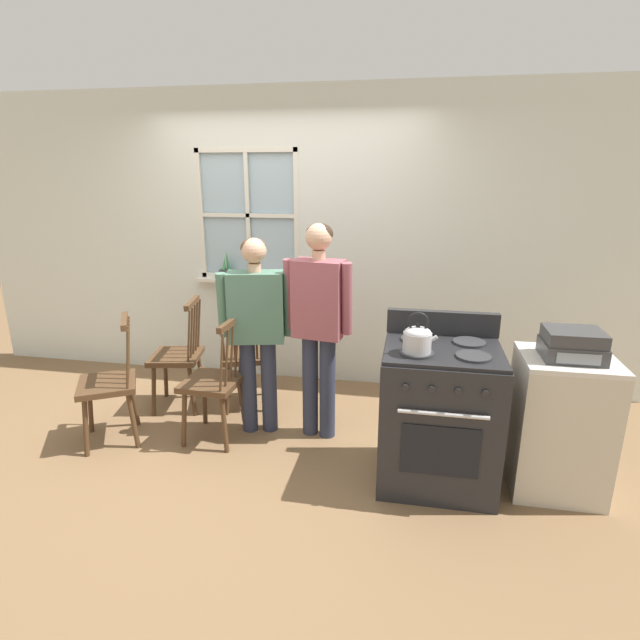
# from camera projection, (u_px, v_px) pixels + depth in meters

# --- Properties ---
(ground_plane) EXTENTS (16.00, 16.00, 0.00)m
(ground_plane) POSITION_uv_depth(u_px,v_px,m) (248.00, 448.00, 3.72)
(ground_plane) COLOR brown
(wall_back) EXTENTS (6.40, 0.16, 2.70)m
(wall_back) POSITION_uv_depth(u_px,v_px,m) (292.00, 243.00, 4.65)
(wall_back) COLOR silver
(wall_back) RESTS_ON ground_plane
(chair_by_window) EXTENTS (0.42, 0.44, 0.96)m
(chair_by_window) POSITION_uv_depth(u_px,v_px,m) (215.00, 383.00, 3.74)
(chair_by_window) COLOR #4C331E
(chair_by_window) RESTS_ON ground_plane
(chair_near_wall) EXTENTS (0.56, 0.56, 0.96)m
(chair_near_wall) POSITION_uv_depth(u_px,v_px,m) (110.00, 384.00, 3.71)
(chair_near_wall) COLOR #4C331E
(chair_near_wall) RESTS_ON ground_plane
(chair_center_cluster) EXTENTS (0.47, 0.49, 0.96)m
(chair_center_cluster) POSITION_uv_depth(u_px,v_px,m) (179.00, 357.00, 4.26)
(chair_center_cluster) COLOR #4C331E
(chair_center_cluster) RESTS_ON ground_plane
(chair_near_stove) EXTENTS (0.53, 0.52, 0.96)m
(chair_near_stove) POSITION_uv_depth(u_px,v_px,m) (246.00, 357.00, 4.26)
(chair_near_stove) COLOR #4C331E
(chair_near_stove) RESTS_ON ground_plane
(person_elderly_left) EXTENTS (0.57, 0.30, 1.52)m
(person_elderly_left) POSITION_uv_depth(u_px,v_px,m) (256.00, 320.00, 3.73)
(person_elderly_left) COLOR #2D3347
(person_elderly_left) RESTS_ON ground_plane
(person_teen_center) EXTENTS (0.52, 0.26, 1.63)m
(person_teen_center) POSITION_uv_depth(u_px,v_px,m) (319.00, 314.00, 3.64)
(person_teen_center) COLOR #2D3347
(person_teen_center) RESTS_ON ground_plane
(stove) EXTENTS (0.73, 0.68, 1.08)m
(stove) POSITION_uv_depth(u_px,v_px,m) (439.00, 414.00, 3.22)
(stove) COLOR #232326
(stove) RESTS_ON ground_plane
(kettle) EXTENTS (0.21, 0.17, 0.25)m
(kettle) POSITION_uv_depth(u_px,v_px,m) (418.00, 338.00, 2.97)
(kettle) COLOR #B7B7BC
(kettle) RESTS_ON stove
(potted_plant) EXTENTS (0.13, 0.13, 0.28)m
(potted_plant) POSITION_uv_depth(u_px,v_px,m) (226.00, 271.00, 4.75)
(potted_plant) COLOR #42474C
(potted_plant) RESTS_ON wall_back
(side_counter) EXTENTS (0.55, 0.50, 0.90)m
(side_counter) POSITION_uv_depth(u_px,v_px,m) (559.00, 424.00, 3.14)
(side_counter) COLOR beige
(side_counter) RESTS_ON ground_plane
(stereo) EXTENTS (0.34, 0.29, 0.18)m
(stereo) POSITION_uv_depth(u_px,v_px,m) (573.00, 345.00, 2.97)
(stereo) COLOR #38383A
(stereo) RESTS_ON side_counter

